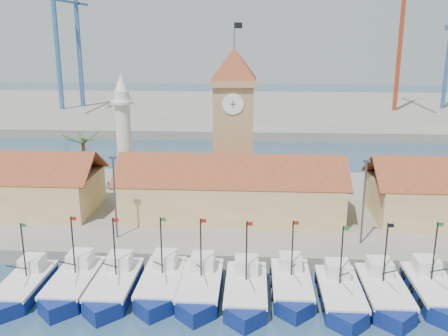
# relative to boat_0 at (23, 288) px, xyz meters

# --- Properties ---
(ground) EXTENTS (400.00, 400.00, 0.00)m
(ground) POSITION_rel_boat_0_xyz_m (17.90, -1.87, -0.72)
(ground) COLOR #1D354F
(ground) RESTS_ON ground
(quay) EXTENTS (140.00, 32.00, 1.50)m
(quay) POSITION_rel_boat_0_xyz_m (17.90, 22.13, 0.03)
(quay) COLOR gray
(quay) RESTS_ON ground
(terminal) EXTENTS (240.00, 80.00, 2.00)m
(terminal) POSITION_rel_boat_0_xyz_m (17.90, 108.13, 0.28)
(terminal) COLOR gray
(terminal) RESTS_ON ground
(boat_0) EXTENTS (3.37, 9.24, 6.99)m
(boat_0) POSITION_rel_boat_0_xyz_m (0.00, 0.00, 0.00)
(boat_0) COLOR navy
(boat_0) RESTS_ON ground
(boat_1) EXTENTS (3.61, 9.89, 7.49)m
(boat_1) POSITION_rel_boat_0_xyz_m (4.31, 0.65, 0.05)
(boat_1) COLOR navy
(boat_1) RESTS_ON ground
(boat_2) EXTENTS (3.61, 9.90, 7.49)m
(boat_2) POSITION_rel_boat_0_xyz_m (8.15, 0.50, 0.05)
(boat_2) COLOR navy
(boat_2) RESTS_ON ground
(boat_3) EXTENTS (3.57, 9.78, 7.40)m
(boat_3) POSITION_rel_boat_0_xyz_m (12.29, 1.13, 0.04)
(boat_3) COLOR navy
(boat_3) RESTS_ON ground
(boat_4) EXTENTS (3.62, 9.91, 7.50)m
(boat_4) POSITION_rel_boat_0_xyz_m (15.93, 0.77, 0.05)
(boat_4) COLOR navy
(boat_4) RESTS_ON ground
(boat_5) EXTENTS (3.64, 9.97, 7.55)m
(boat_5) POSITION_rel_boat_0_xyz_m (20.02, 0.21, 0.06)
(boat_5) COLOR navy
(boat_5) RESTS_ON ground
(boat_6) EXTENTS (3.47, 9.52, 7.20)m
(boat_6) POSITION_rel_boat_0_xyz_m (24.11, 1.51, 0.02)
(boat_6) COLOR navy
(boat_6) RESTS_ON ground
(boat_7) EXTENTS (3.55, 9.73, 7.36)m
(boat_7) POSITION_rel_boat_0_xyz_m (28.26, 0.12, 0.04)
(boat_7) COLOR navy
(boat_7) RESTS_ON ground
(boat_8) EXTENTS (3.61, 9.90, 7.49)m
(boat_8) POSITION_rel_boat_0_xyz_m (32.14, 0.68, 0.05)
(boat_8) COLOR navy
(boat_8) RESTS_ON ground
(boat_9) EXTENTS (3.59, 9.84, 7.44)m
(boat_9) POSITION_rel_boat_0_xyz_m (36.55, 1.31, 0.05)
(boat_9) COLOR navy
(boat_9) RESTS_ON ground
(hall_center) EXTENTS (27.04, 10.13, 7.61)m
(hall_center) POSITION_rel_boat_0_xyz_m (17.90, 18.13, 3.26)
(hall_center) COLOR #E5C07E
(hall_center) RESTS_ON quay
(clock_tower) EXTENTS (5.80, 5.80, 22.70)m
(clock_tower) POSITION_rel_boat_0_xyz_m (17.90, 24.12, 11.24)
(clock_tower) COLOR #9E8151
(clock_tower) RESTS_ON quay
(minaret) EXTENTS (3.00, 3.00, 16.30)m
(minaret) POSITION_rel_boat_0_xyz_m (2.90, 26.13, 9.01)
(minaret) COLOR silver
(minaret) RESTS_ON quay
(palm_tree) EXTENTS (5.60, 5.03, 8.39)m
(palm_tree) POSITION_rel_boat_0_xyz_m (-2.10, 24.13, 5.52)
(palm_tree) COLOR brown
(palm_tree) RESTS_ON quay
(lamp_posts) EXTENTS (80.70, 0.25, 9.03)m
(lamp_posts) POSITION_rel_boat_0_xyz_m (18.40, 10.13, 5.75)
(lamp_posts) COLOR #3F3F44
(lamp_posts) RESTS_ON quay
(crane_blue_far) EXTENTS (1.00, 35.22, 41.64)m
(crane_blue_far) POSITION_rel_boat_0_xyz_m (-34.46, 98.33, 24.60)
(crane_blue_far) COLOR #315D97
(crane_blue_far) RESTS_ON terminal
(crane_blue_near) EXTENTS (1.00, 29.14, 37.24)m
(crane_blue_near) POSITION_rel_boat_0_xyz_m (-30.37, 105.10, 21.67)
(crane_blue_near) COLOR #315D97
(crane_blue_near) RESTS_ON terminal
(crane_red_right) EXTENTS (1.00, 32.24, 43.93)m
(crane_red_right) POSITION_rel_boat_0_xyz_m (59.91, 101.83, 25.62)
(crane_red_right) COLOR #A83319
(crane_red_right) RESTS_ON terminal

